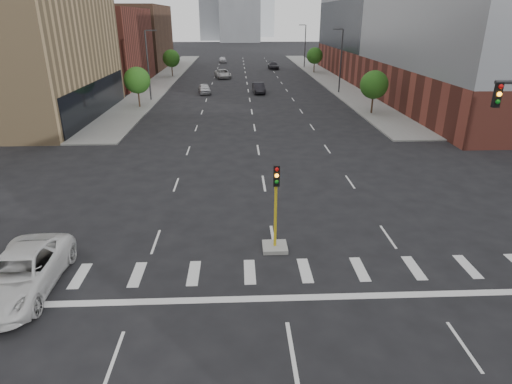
{
  "coord_description": "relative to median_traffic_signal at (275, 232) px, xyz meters",
  "views": [
    {
      "loc": [
        -1.73,
        -9.37,
        10.59
      ],
      "look_at": [
        -0.87,
        10.34,
        2.5
      ],
      "focal_mm": 30.0,
      "sensor_mm": 36.0,
      "label": 1
    }
  ],
  "objects": [
    {
      "name": "median_traffic_signal",
      "position": [
        0.0,
        0.0,
        0.0
      ],
      "size": [
        1.2,
        1.2,
        4.4
      ],
      "color": "#999993",
      "rests_on": "ground"
    },
    {
      "name": "sidewalk_right_far",
      "position": [
        15.0,
        65.03,
        -0.9
      ],
      "size": [
        5.0,
        92.0,
        0.15
      ],
      "primitive_type": "cube",
      "color": "gray",
      "rests_on": "ground"
    },
    {
      "name": "sidewalk_left_far",
      "position": [
        -15.0,
        65.03,
        -0.9
      ],
      "size": [
        5.0,
        92.0,
        0.15
      ],
      "primitive_type": "cube",
      "color": "gray",
      "rests_on": "ground"
    },
    {
      "name": "car_near_left",
      "position": [
        -6.59,
        46.53,
        -0.26
      ],
      "size": [
        2.33,
        4.42,
        1.43
      ],
      "primitive_type": "imported",
      "rotation": [
        0.0,
        0.0,
        0.16
      ],
      "color": "silver",
      "rests_on": "ground"
    },
    {
      "name": "building_left_far_b",
      "position": [
        -27.5,
        83.03,
        5.53
      ],
      "size": [
        20.0,
        24.0,
        13.0
      ],
      "primitive_type": "cube",
      "color": "brown",
      "rests_on": "ground"
    },
    {
      "name": "tree_left_far",
      "position": [
        -14.0,
        66.03,
        2.42
      ],
      "size": [
        3.2,
        3.2,
        4.85
      ],
      "color": "#382619",
      "rests_on": "ground"
    },
    {
      "name": "car_far_left",
      "position": [
        -4.37,
        64.11,
        -0.2
      ],
      "size": [
        3.48,
        5.94,
        1.55
      ],
      "primitive_type": "imported",
      "rotation": [
        0.0,
        0.0,
        0.17
      ],
      "color": "#B7B7B7",
      "rests_on": "ground"
    },
    {
      "name": "streetlight_right_a",
      "position": [
        13.41,
        46.03,
        4.04
      ],
      "size": [
        1.6,
        0.22,
        9.07
      ],
      "color": "#2D2D30",
      "rests_on": "ground"
    },
    {
      "name": "streetlight_left",
      "position": [
        -13.41,
        41.03,
        4.04
      ],
      "size": [
        1.6,
        0.22,
        9.07
      ],
      "color": "#2D2D30",
      "rests_on": "ground"
    },
    {
      "name": "car_deep_right",
      "position": [
        6.28,
        78.44,
        -0.22
      ],
      "size": [
        2.15,
        5.21,
        1.51
      ],
      "primitive_type": "imported",
      "rotation": [
        0.0,
        0.0,
        0.01
      ],
      "color": "black",
      "rests_on": "ground"
    },
    {
      "name": "building_left_far_a",
      "position": [
        -27.5,
        57.03,
        5.03
      ],
      "size": [
        20.0,
        22.0,
        12.0
      ],
      "primitive_type": "cube",
      "color": "brown",
      "rests_on": "ground"
    },
    {
      "name": "tree_left_near",
      "position": [
        -14.0,
        36.03,
        2.42
      ],
      "size": [
        3.2,
        3.2,
        4.85
      ],
      "color": "#382619",
      "rests_on": "ground"
    },
    {
      "name": "streetlight_right_b",
      "position": [
        13.41,
        81.03,
        4.04
      ],
      "size": [
        1.6,
        0.22,
        9.07
      ],
      "color": "#2D2D30",
      "rests_on": "ground"
    },
    {
      "name": "car_distant",
      "position": [
        -5.22,
        93.56,
        -0.25
      ],
      "size": [
        2.06,
        4.36,
        1.44
      ],
      "primitive_type": "imported",
      "rotation": [
        0.0,
        0.0,
        0.09
      ],
      "color": "silver",
      "rests_on": "ground"
    },
    {
      "name": "tree_right_far",
      "position": [
        14.0,
        71.03,
        2.42
      ],
      "size": [
        3.2,
        3.2,
        4.85
      ],
      "color": "#382619",
      "rests_on": "ground"
    },
    {
      "name": "car_mid_right",
      "position": [
        1.5,
        46.62,
        -0.21
      ],
      "size": [
        1.9,
        4.72,
        1.53
      ],
      "primitive_type": "imported",
      "rotation": [
        0.0,
        0.0,
        0.06
      ],
      "color": "black",
      "rests_on": "ground"
    },
    {
      "name": "tree_right_near",
      "position": [
        14.0,
        31.03,
        2.42
      ],
      "size": [
        3.2,
        3.2,
        4.85
      ],
      "color": "#382619",
      "rests_on": "ground"
    },
    {
      "name": "parked_minivan",
      "position": [
        -10.77,
        -2.97,
        -0.13
      ],
      "size": [
        2.86,
        6.09,
        1.68
      ],
      "primitive_type": "imported",
      "rotation": [
        0.0,
        0.0,
        0.01
      ],
      "color": "silver",
      "rests_on": "ground"
    },
    {
      "name": "building_right_main",
      "position": [
        29.5,
        51.03,
        10.03
      ],
      "size": [
        24.0,
        70.0,
        22.0
      ],
      "color": "brown",
      "rests_on": "ground"
    }
  ]
}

